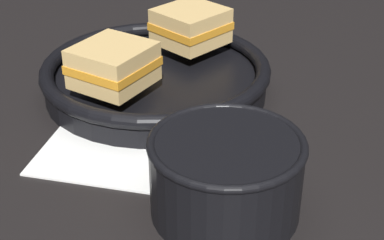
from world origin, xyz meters
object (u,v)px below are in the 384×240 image
at_px(soup_bowl, 226,172).
at_px(spoon, 170,136).
at_px(sandwich_near_left, 191,26).
at_px(skillet, 156,77).
at_px(sandwich_near_right, 113,65).

relative_size(soup_bowl, spoon, 0.94).
relative_size(spoon, sandwich_near_left, 1.35).
distance_m(skillet, sandwich_near_right, 0.09).
height_order(skillet, sandwich_near_left, sandwich_near_left).
height_order(soup_bowl, skillet, soup_bowl).
distance_m(soup_bowl, spoon, 0.13).
relative_size(spoon, sandwich_near_right, 1.47).
height_order(spoon, sandwich_near_left, sandwich_near_left).
relative_size(spoon, skillet, 0.52).
height_order(soup_bowl, spoon, soup_bowl).
xyz_separation_m(soup_bowl, sandwich_near_right, (-0.16, 0.14, 0.02)).
bearing_deg(sandwich_near_right, soup_bowl, -40.14).
bearing_deg(skillet, sandwich_near_right, -109.65).
bearing_deg(sandwich_near_right, spoon, -27.12).
bearing_deg(spoon, sandwich_near_right, 171.23).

